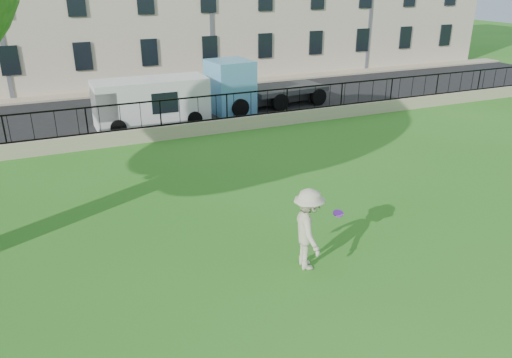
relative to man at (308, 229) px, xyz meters
name	(u,v)px	position (x,y,z in m)	size (l,w,h in m)	color
ground	(289,287)	(-0.79, -0.62, -1.02)	(120.00, 120.00, 0.00)	#28701A
retaining_wall	(162,133)	(-0.79, 11.38, -0.72)	(50.00, 0.40, 0.60)	tan
iron_railing	(160,113)	(-0.79, 11.38, 0.14)	(50.00, 0.05, 1.13)	black
street	(140,113)	(-0.79, 16.08, -1.01)	(60.00, 9.00, 0.01)	black
sidewalk	(123,92)	(-0.79, 21.28, -0.96)	(60.00, 1.40, 0.12)	tan
man	(308,229)	(0.00, 0.00, 0.00)	(1.31, 0.75, 2.03)	#BDB499
frisbee	(338,213)	(1.09, 0.42, 0.02)	(0.27, 0.27, 0.03)	purple
white_van	(151,102)	(-0.65, 13.78, 0.07)	(5.17, 2.01, 2.17)	silver
blue_truck	(266,82)	(5.71, 14.78, 0.30)	(6.28, 2.23, 2.63)	#589FCE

